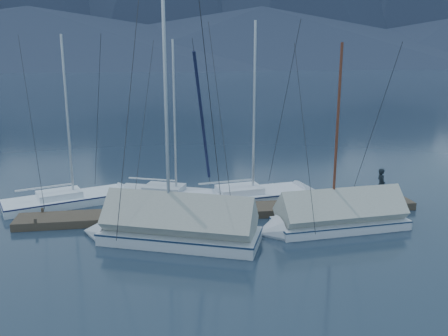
{
  "coord_description": "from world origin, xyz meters",
  "views": [
    {
      "loc": [
        -3.24,
        -18.15,
        7.15
      ],
      "look_at": [
        0.0,
        2.0,
        2.2
      ],
      "focal_mm": 38.0,
      "sensor_mm": 36.0,
      "label": 1
    }
  ],
  "objects_px": {
    "sailboat_open_mid": "(185,197)",
    "sailboat_covered_near": "(329,219)",
    "sailboat_open_right": "(262,196)",
    "person": "(381,185)",
    "sailboat_covered_far": "(166,229)",
    "sailboat_open_left": "(84,199)"
  },
  "relations": [
    {
      "from": "sailboat_open_mid",
      "to": "sailboat_covered_far",
      "type": "relative_size",
      "value": 0.85
    },
    {
      "from": "sailboat_open_right",
      "to": "sailboat_covered_near",
      "type": "bearing_deg",
      "value": -68.46
    },
    {
      "from": "sailboat_open_left",
      "to": "person",
      "type": "distance_m",
      "value": 14.42
    },
    {
      "from": "sailboat_open_right",
      "to": "sailboat_covered_far",
      "type": "height_order",
      "value": "sailboat_covered_far"
    },
    {
      "from": "sailboat_open_left",
      "to": "sailboat_covered_far",
      "type": "xyz_separation_m",
      "value": [
        3.83,
        -5.69,
        0.34
      ]
    },
    {
      "from": "sailboat_open_left",
      "to": "sailboat_open_right",
      "type": "relative_size",
      "value": 0.93
    },
    {
      "from": "sailboat_open_right",
      "to": "sailboat_covered_far",
      "type": "xyz_separation_m",
      "value": [
        -4.99,
        -4.73,
        0.33
      ]
    },
    {
      "from": "sailboat_open_left",
      "to": "sailboat_covered_far",
      "type": "relative_size",
      "value": 0.87
    },
    {
      "from": "sailboat_open_mid",
      "to": "sailboat_covered_near",
      "type": "height_order",
      "value": "sailboat_open_mid"
    },
    {
      "from": "sailboat_open_mid",
      "to": "person",
      "type": "xyz_separation_m",
      "value": [
        9.06,
        -2.61,
        0.97
      ]
    },
    {
      "from": "sailboat_open_left",
      "to": "sailboat_open_right",
      "type": "xyz_separation_m",
      "value": [
        8.83,
        -0.96,
        0.01
      ]
    },
    {
      "from": "sailboat_covered_near",
      "to": "sailboat_open_right",
      "type": "bearing_deg",
      "value": 111.54
    },
    {
      "from": "sailboat_open_left",
      "to": "sailboat_open_mid",
      "type": "xyz_separation_m",
      "value": [
        4.98,
        -0.52,
        -0.0
      ]
    },
    {
      "from": "sailboat_open_left",
      "to": "sailboat_covered_far",
      "type": "distance_m",
      "value": 6.87
    },
    {
      "from": "sailboat_open_left",
      "to": "sailboat_covered_near",
      "type": "bearing_deg",
      "value": -27.25
    },
    {
      "from": "sailboat_open_right",
      "to": "person",
      "type": "relative_size",
      "value": 6.05
    },
    {
      "from": "sailboat_open_left",
      "to": "sailboat_open_mid",
      "type": "relative_size",
      "value": 1.03
    },
    {
      "from": "sailboat_open_mid",
      "to": "sailboat_covered_near",
      "type": "relative_size",
      "value": 1.02
    },
    {
      "from": "sailboat_covered_far",
      "to": "person",
      "type": "xyz_separation_m",
      "value": [
        10.22,
        2.57,
        0.63
      ]
    },
    {
      "from": "sailboat_open_mid",
      "to": "sailboat_covered_far",
      "type": "distance_m",
      "value": 5.31
    },
    {
      "from": "sailboat_covered_near",
      "to": "person",
      "type": "xyz_separation_m",
      "value": [
        3.44,
        2.34,
        0.7
      ]
    },
    {
      "from": "sailboat_covered_near",
      "to": "person",
      "type": "relative_size",
      "value": 5.36
    }
  ]
}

